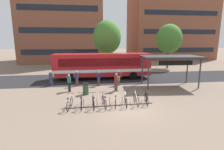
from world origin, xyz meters
TOP-DOWN VIEW (x-y plane):
  - ground at (0.00, 0.00)m, footprint 200.00×200.00m
  - bus_lane_asphalt at (0.00, 10.01)m, footprint 80.00×7.20m
  - city_bus at (-1.01, 10.01)m, footprint 12.07×2.79m
  - bike_rack at (-1.28, 0.37)m, footprint 6.62×0.33m
  - parked_bicycle_white_0 at (-4.17, 0.28)m, footprint 0.52×1.72m
  - parked_bicycle_purple_1 at (-3.35, 0.35)m, footprint 0.52×1.72m
  - parked_bicycle_purple_2 at (-2.49, 0.26)m, footprint 0.52×1.72m
  - parked_bicycle_purple_3 at (-1.71, 0.29)m, footprint 0.52×1.72m
  - parked_bicycle_silver_4 at (-0.83, 0.40)m, footprint 0.52×1.71m
  - parked_bicycle_white_5 at (-0.07, 0.37)m, footprint 0.52×1.72m
  - parked_bicycle_white_6 at (0.76, 0.47)m, footprint 0.52×1.72m
  - parked_bicycle_black_7 at (1.59, 0.57)m, footprint 0.52×1.70m
  - transit_shelter at (5.69, 5.36)m, footprint 6.22×3.79m
  - commuter_navy_pack_0 at (-1.76, 6.47)m, footprint 0.43×0.58m
  - commuter_red_pack_1 at (0.40, 6.30)m, footprint 0.56×0.39m
  - commuter_red_pack_2 at (-4.66, 4.65)m, footprint 0.42×0.58m
  - commuter_olive_pack_3 at (-6.84, 7.15)m, footprint 0.57×0.41m
  - commuter_olive_pack_4 at (-0.19, 4.15)m, footprint 0.61×0.53m
  - commuter_maroon_pack_5 at (-4.10, 6.55)m, footprint 0.60×0.50m
  - trash_bin at (-3.09, 3.48)m, footprint 0.55×0.55m
  - street_tree_0 at (0.13, 15.66)m, footprint 4.35×4.35m
  - street_tree_1 at (11.03, 17.15)m, footprint 4.37×4.37m
  - building_left_wing at (-8.47, 31.50)m, footprint 17.48×13.43m
  - building_right_wing at (19.36, 35.29)m, footprint 20.90×13.36m

SIDE VIEW (x-z plane):
  - ground at x=0.00m, z-range 0.00..0.00m
  - bus_lane_asphalt at x=0.00m, z-range 0.00..0.01m
  - bike_rack at x=-1.28m, z-range -0.26..0.44m
  - parked_bicycle_white_0 at x=-4.17m, z-range -0.11..0.88m
  - parked_bicycle_purple_1 at x=-3.35m, z-range -0.11..0.88m
  - parked_bicycle_purple_2 at x=-2.49m, z-range -0.11..0.88m
  - parked_bicycle_purple_3 at x=-1.71m, z-range -0.11..0.88m
  - parked_bicycle_silver_4 at x=-0.83m, z-range -0.11..0.88m
  - parked_bicycle_white_5 at x=-0.07m, z-range -0.11..0.88m
  - parked_bicycle_white_6 at x=0.76m, z-range -0.11..0.88m
  - parked_bicycle_black_7 at x=1.59m, z-range -0.11..0.88m
  - trash_bin at x=-3.09m, z-range 0.00..1.03m
  - commuter_navy_pack_0 at x=-1.76m, z-range 0.12..1.73m
  - commuter_olive_pack_3 at x=-6.84m, z-range 0.12..1.74m
  - commuter_maroon_pack_5 at x=-4.10m, z-range 0.13..1.79m
  - commuter_red_pack_1 at x=0.40m, z-range 0.12..1.80m
  - commuter_red_pack_2 at x=-4.66m, z-range 0.13..1.81m
  - commuter_olive_pack_4 at x=-0.19m, z-range 0.14..1.92m
  - city_bus at x=-1.01m, z-range 0.18..3.38m
  - transit_shelter at x=5.69m, z-range 1.41..4.63m
  - street_tree_1 at x=11.03m, z-range 1.29..8.92m
  - street_tree_0 at x=0.13m, z-range 1.37..9.28m
  - building_right_wing at x=19.36m, z-range 0.00..17.47m
  - building_left_wing at x=-8.47m, z-range 0.00..21.41m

